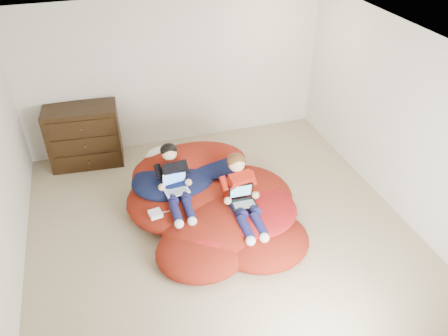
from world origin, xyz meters
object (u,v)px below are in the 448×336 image
older_boy (174,178)px  younger_boy (242,191)px  beanbag_pile (213,203)px  dresser (84,136)px  laptop_black (243,198)px  laptop_white (176,185)px

older_boy → younger_boy: bearing=-32.0°
beanbag_pile → dresser: bearing=129.0°
dresser → beanbag_pile: dresser is taller
beanbag_pile → laptop_black: (0.29, -0.39, 0.32)m
laptop_black → older_boy: bearing=145.8°
laptop_white → laptop_black: 0.90m
beanbag_pile → laptop_black: bearing=-53.3°
younger_boy → laptop_black: 0.09m
beanbag_pile → laptop_white: (-0.48, 0.07, 0.37)m
dresser → laptop_white: 2.17m
older_boy → laptop_black: (0.77, -0.52, -0.12)m
dresser → older_boy: size_ratio=1.13×
laptop_white → younger_boy: bearing=-28.3°
laptop_white → dresser: bearing=120.2°
older_boy → laptop_white: size_ratio=3.06×
younger_boy → laptop_white: size_ratio=3.02×
older_boy → laptop_white: bearing=-90.0°
beanbag_pile → laptop_white: laptop_white is taller
younger_boy → beanbag_pile: bearing=130.0°
dresser → laptop_black: bearing=-51.4°
younger_boy → laptop_white: younger_boy is taller
laptop_white → beanbag_pile: bearing=-8.3°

